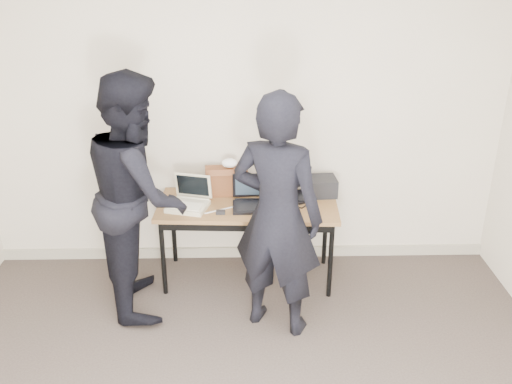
{
  "coord_description": "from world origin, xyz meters",
  "views": [
    {
      "loc": [
        0.01,
        -2.44,
        2.76
      ],
      "look_at": [
        0.1,
        1.6,
        0.95
      ],
      "focal_mm": 40.0,
      "sensor_mm": 36.0,
      "label": 1
    }
  ],
  "objects_px": {
    "person_typist": "(277,216)",
    "person_observer": "(138,194)",
    "desk": "(248,211)",
    "laptop_right": "(302,190)",
    "equipment_box": "(320,186)",
    "laptop_center": "(253,199)",
    "laptop_beige": "(189,201)",
    "leather_satchel": "(227,180)"
  },
  "relations": [
    {
      "from": "leather_satchel",
      "to": "person_typist",
      "type": "relative_size",
      "value": 0.2
    },
    {
      "from": "laptop_center",
      "to": "person_observer",
      "type": "xyz_separation_m",
      "value": [
        -0.89,
        -0.27,
        0.18
      ]
    },
    {
      "from": "leather_satchel",
      "to": "person_observer",
      "type": "distance_m",
      "value": 0.85
    },
    {
      "from": "laptop_beige",
      "to": "leather_satchel",
      "type": "distance_m",
      "value": 0.41
    },
    {
      "from": "laptop_beige",
      "to": "person_typist",
      "type": "distance_m",
      "value": 0.94
    },
    {
      "from": "laptop_beige",
      "to": "equipment_box",
      "type": "xyz_separation_m",
      "value": [
        1.11,
        0.22,
        0.03
      ]
    },
    {
      "from": "desk",
      "to": "laptop_center",
      "type": "xyz_separation_m",
      "value": [
        0.04,
        -0.01,
        0.12
      ]
    },
    {
      "from": "laptop_beige",
      "to": "person_typist",
      "type": "relative_size",
      "value": 0.21
    },
    {
      "from": "desk",
      "to": "leather_satchel",
      "type": "xyz_separation_m",
      "value": [
        -0.18,
        0.23,
        0.19
      ]
    },
    {
      "from": "laptop_center",
      "to": "person_observer",
      "type": "bearing_deg",
      "value": -163.68
    },
    {
      "from": "desk",
      "to": "leather_satchel",
      "type": "height_order",
      "value": "leather_satchel"
    },
    {
      "from": "desk",
      "to": "equipment_box",
      "type": "relative_size",
      "value": 5.7
    },
    {
      "from": "leather_satchel",
      "to": "equipment_box",
      "type": "xyz_separation_m",
      "value": [
        0.81,
        -0.04,
        -0.05
      ]
    },
    {
      "from": "laptop_center",
      "to": "equipment_box",
      "type": "xyz_separation_m",
      "value": [
        0.59,
        0.21,
        0.02
      ]
    },
    {
      "from": "desk",
      "to": "laptop_right",
      "type": "bearing_deg",
      "value": 24.43
    },
    {
      "from": "leather_satchel",
      "to": "equipment_box",
      "type": "bearing_deg",
      "value": -6.48
    },
    {
      "from": "person_observer",
      "to": "desk",
      "type": "bearing_deg",
      "value": -82.07
    },
    {
      "from": "laptop_right",
      "to": "leather_satchel",
      "type": "xyz_separation_m",
      "value": [
        -0.65,
        0.04,
        0.08
      ]
    },
    {
      "from": "leather_satchel",
      "to": "person_observer",
      "type": "xyz_separation_m",
      "value": [
        -0.67,
        -0.51,
        0.11
      ]
    },
    {
      "from": "leather_satchel",
      "to": "person_typist",
      "type": "distance_m",
      "value": 0.96
    },
    {
      "from": "laptop_beige",
      "to": "laptop_center",
      "type": "xyz_separation_m",
      "value": [
        0.53,
        0.01,
        0.01
      ]
    },
    {
      "from": "laptop_center",
      "to": "equipment_box",
      "type": "distance_m",
      "value": 0.62
    },
    {
      "from": "person_typist",
      "to": "person_observer",
      "type": "distance_m",
      "value": 1.12
    },
    {
      "from": "leather_satchel",
      "to": "laptop_right",
      "type": "bearing_deg",
      "value": -7.75
    },
    {
      "from": "person_observer",
      "to": "laptop_center",
      "type": "bearing_deg",
      "value": -83.78
    },
    {
      "from": "laptop_center",
      "to": "laptop_right",
      "type": "relative_size",
      "value": 0.84
    },
    {
      "from": "desk",
      "to": "laptop_center",
      "type": "relative_size",
      "value": 4.57
    },
    {
      "from": "laptop_right",
      "to": "desk",
      "type": "bearing_deg",
      "value": 169.44
    },
    {
      "from": "laptop_beige",
      "to": "person_observer",
      "type": "relative_size",
      "value": 0.2
    },
    {
      "from": "person_typist",
      "to": "person_observer",
      "type": "relative_size",
      "value": 0.97
    },
    {
      "from": "person_typist",
      "to": "equipment_box",
      "type": "bearing_deg",
      "value": -92.58
    },
    {
      "from": "laptop_center",
      "to": "equipment_box",
      "type": "height_order",
      "value": "laptop_center"
    },
    {
      "from": "laptop_beige",
      "to": "equipment_box",
      "type": "distance_m",
      "value": 1.14
    },
    {
      "from": "desk",
      "to": "laptop_right",
      "type": "relative_size",
      "value": 3.85
    },
    {
      "from": "leather_satchel",
      "to": "equipment_box",
      "type": "height_order",
      "value": "leather_satchel"
    },
    {
      "from": "laptop_right",
      "to": "equipment_box",
      "type": "height_order",
      "value": "laptop_right"
    },
    {
      "from": "leather_satchel",
      "to": "equipment_box",
      "type": "relative_size",
      "value": 1.38
    },
    {
      "from": "laptop_center",
      "to": "laptop_right",
      "type": "xyz_separation_m",
      "value": [
        0.43,
        0.2,
        -0.01
      ]
    },
    {
      "from": "person_observer",
      "to": "leather_satchel",
      "type": "bearing_deg",
      "value": -63.16
    },
    {
      "from": "desk",
      "to": "laptop_beige",
      "type": "xyz_separation_m",
      "value": [
        -0.48,
        -0.03,
        0.11
      ]
    },
    {
      "from": "person_observer",
      "to": "person_typist",
      "type": "bearing_deg",
      "value": -119.71
    },
    {
      "from": "equipment_box",
      "to": "desk",
      "type": "bearing_deg",
      "value": -163.08
    }
  ]
}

